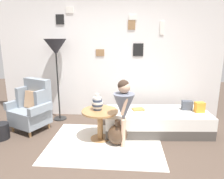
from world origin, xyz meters
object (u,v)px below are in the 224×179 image
Objects in this scene: daybed at (157,121)px; person_child at (124,105)px; armchair at (32,107)px; book_on_daybed at (138,109)px; side_table at (100,118)px; floor_lamp at (56,49)px; demijohn_near at (118,134)px; vase_striped at (97,103)px; magazine_basket at (1,131)px.

daybed is 0.99m from person_child.
book_on_daybed is at bearing 3.13° from armchair.
daybed is 3.12× the size of side_table.
demijohn_near is (1.32, -1.01, -1.34)m from floor_lamp.
armchair is 4.41× the size of book_on_daybed.
vase_striped reaches higher than book_on_daybed.
side_table is at bearing 4.03° from magazine_basket.
book_on_daybed is (1.68, -0.41, -1.09)m from floor_lamp.
side_table is 2.20× the size of vase_striped.
person_child is 0.55m from demijohn_near.
side_table is at bearing -28.57° from vase_striped.
floor_lamp is at bearing 53.41° from magazine_basket.
demijohn_near is (1.67, -0.48, -0.27)m from armchair.
side_table is 2.23× the size of magazine_basket.
person_child is 0.76m from book_on_daybed.
floor_lamp is at bearing 138.93° from vase_striped.
demijohn_near is at bearing 149.29° from person_child.
book_on_daybed is at bearing -13.88° from floor_lamp.
book_on_daybed is 0.79× the size of magazine_basket.
book_on_daybed is (2.03, 0.11, -0.02)m from armchair.
magazine_basket is at bearing 177.92° from person_child.
daybed is 2.81m from magazine_basket.
demijohn_near reaches higher than daybed.
demijohn_near is (0.31, -0.14, -0.22)m from side_table.
daybed is at bearing 21.20° from side_table.
book_on_daybed is at bearing 68.22° from person_child.
person_child is 5.04× the size of book_on_daybed.
magazine_basket is (-0.73, -0.99, -1.37)m from floor_lamp.
person_child reaches higher than demijohn_near.
demijohn_near is (-0.71, -0.54, -0.03)m from daybed.
person_child is at bearing -17.02° from armchair.
vase_striped is at bearing -13.49° from armchair.
person_child reaches higher than magazine_basket.
person_child reaches higher than book_on_daybed.
demijohn_near reaches higher than magazine_basket.
armchair is at bearing 163.88° from demijohn_near.
armchair is at bearing 166.51° from vase_striped.
daybed is 1.76× the size of person_child.
person_child reaches higher than side_table.
armchair reaches higher than side_table.
armchair is 3.41× the size of vase_striped.
armchair is at bearing 50.13° from magazine_basket.
floor_lamp is (-0.96, 0.84, 0.86)m from vase_striped.
armchair is 0.87× the size of person_child.
vase_striped is 0.26× the size of person_child.
demijohn_near is at bearing -24.67° from side_table.
floor_lamp is 1.95m from person_child.
daybed is 1.11m from side_table.
demijohn_near is 1.50× the size of magazine_basket.
person_child is at bearing -26.20° from side_table.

